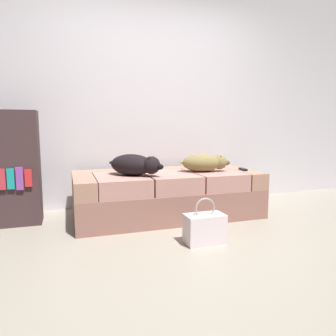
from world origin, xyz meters
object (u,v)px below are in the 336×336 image
object	(u,v)px
dog_tan	(205,163)
handbag	(205,228)
bookshelf	(8,168)
dog_dark	(135,165)
tv_remote	(243,169)
couch	(167,194)

from	to	relation	value
dog_tan	handbag	world-z (taller)	dog_tan
bookshelf	handbag	bearing A→B (deg)	-33.69
dog_dark	tv_remote	distance (m)	1.22
dog_dark	tv_remote	bearing A→B (deg)	-0.02
dog_tan	bookshelf	world-z (taller)	bookshelf
couch	bookshelf	bearing A→B (deg)	173.71
dog_dark	tv_remote	size ratio (longest dim) A/B	3.55
tv_remote	bookshelf	size ratio (longest dim) A/B	0.14
couch	tv_remote	size ratio (longest dim) A/B	12.79
dog_dark	handbag	world-z (taller)	dog_dark
dog_dark	dog_tan	bearing A→B (deg)	2.62
couch	dog_tan	size ratio (longest dim) A/B	3.42
dog_tan	tv_remote	distance (m)	0.46
dog_dark	handbag	xyz separation A→B (m)	(0.41, -0.75, -0.45)
dog_dark	tv_remote	world-z (taller)	dog_dark
couch	tv_remote	xyz separation A→B (m)	(0.85, -0.13, 0.25)
handbag	couch	bearing A→B (deg)	92.66
couch	dog_tan	world-z (taller)	dog_tan
couch	dog_dark	size ratio (longest dim) A/B	3.61
dog_dark	tv_remote	xyz separation A→B (m)	(1.21, -0.00, -0.10)
dog_dark	bookshelf	distance (m)	1.21
dog_dark	dog_tan	distance (m)	0.77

